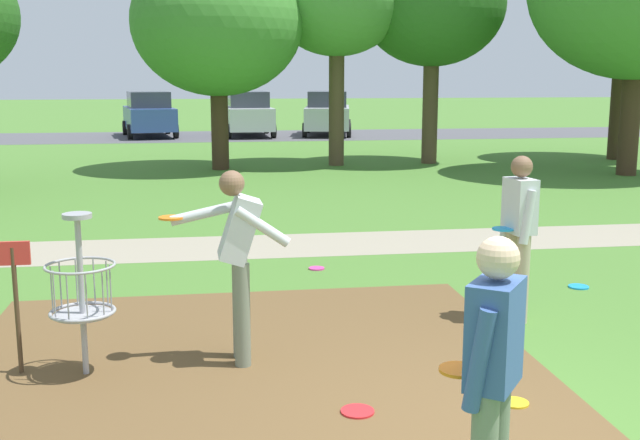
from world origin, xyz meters
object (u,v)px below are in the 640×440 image
at_px(player_waiting_left, 519,228).
at_px(parked_car_center_left, 248,114).
at_px(disc_golf_basket, 74,288).
at_px(frisbee_far_right, 579,287).
at_px(frisbee_scattered_b, 317,268).
at_px(frisbee_by_tee, 515,403).
at_px(player_waiting_right, 238,253).
at_px(tree_far_left, 625,10).
at_px(parked_car_leftmost, 149,114).
at_px(parked_car_center_right, 327,113).
at_px(tree_mid_left, 217,23).
at_px(player_throwing, 492,376).
at_px(frisbee_near_basket, 357,412).
at_px(tree_mid_right, 433,5).

xyz_separation_m(player_waiting_left, parked_car_center_left, (-1.35, 25.15, -0.05)).
distance_m(disc_golf_basket, frisbee_far_right, 5.87).
distance_m(disc_golf_basket, frisbee_scattered_b, 4.19).
distance_m(disc_golf_basket, frisbee_by_tee, 3.69).
height_order(player_waiting_right, frisbee_scattered_b, player_waiting_right).
distance_m(frisbee_scattered_b, tree_far_left, 16.74).
distance_m(disc_golf_basket, parked_car_leftmost, 26.34).
distance_m(parked_car_center_left, parked_car_center_right, 3.34).
relative_size(player_waiting_right, tree_far_left, 0.27).
xyz_separation_m(tree_mid_left, parked_car_center_left, (1.40, 11.57, -2.93)).
height_order(frisbee_far_right, parked_car_center_right, parked_car_center_right).
height_order(player_throwing, tree_far_left, tree_far_left).
relative_size(frisbee_by_tee, parked_car_leftmost, 0.05).
xyz_separation_m(player_waiting_left, tree_mid_left, (-2.75, 13.59, 2.88)).
bearing_deg(player_waiting_right, frisbee_near_basket, -55.50).
xyz_separation_m(frisbee_by_tee, tree_mid_left, (-1.93, 15.60, 3.84)).
xyz_separation_m(player_waiting_right, parked_car_center_left, (1.53, 25.94, -0.06)).
relative_size(frisbee_by_tee, parked_car_center_left, 0.05).
distance_m(disc_golf_basket, tree_mid_left, 14.87).
bearing_deg(tree_far_left, disc_golf_basket, -131.18).
relative_size(player_waiting_left, parked_car_center_left, 0.40).
xyz_separation_m(frisbee_by_tee, tree_mid_right, (4.06, 16.21, 4.42)).
xyz_separation_m(tree_mid_right, parked_car_center_right, (-1.25, 10.89, -3.51)).
distance_m(player_waiting_left, frisbee_near_basket, 3.02).
bearing_deg(frisbee_scattered_b, parked_car_leftmost, 99.08).
xyz_separation_m(frisbee_scattered_b, tree_mid_left, (-1.01, 11.19, 3.84)).
distance_m(frisbee_far_right, parked_car_center_right, 24.07).
bearing_deg(tree_mid_right, tree_far_left, 1.79).
relative_size(player_throwing, tree_far_left, 0.27).
distance_m(tree_mid_left, tree_mid_right, 6.05).
height_order(parked_car_leftmost, parked_car_center_right, same).
distance_m(frisbee_scattered_b, parked_car_center_left, 22.78).
relative_size(frisbee_near_basket, parked_car_leftmost, 0.06).
height_order(frisbee_by_tee, frisbee_scattered_b, same).
distance_m(frisbee_far_right, parked_car_center_left, 24.26).
distance_m(player_throwing, player_waiting_left, 4.09).
relative_size(player_waiting_right, parked_car_leftmost, 0.38).
distance_m(player_waiting_left, parked_car_leftmost, 26.00).
xyz_separation_m(frisbee_near_basket, tree_far_left, (11.15, 16.37, 4.38)).
bearing_deg(player_throwing, frisbee_far_right, 58.36).
distance_m(frisbee_by_tee, parked_car_leftmost, 27.84).
height_order(player_waiting_left, parked_car_center_right, parked_car_center_right).
xyz_separation_m(disc_golf_basket, tree_mid_right, (7.50, 15.08, 3.68)).
xyz_separation_m(frisbee_near_basket, parked_car_leftmost, (-3.37, 27.42, 0.91)).
xyz_separation_m(frisbee_near_basket, parked_car_center_left, (0.70, 27.14, 0.91)).
distance_m(frisbee_scattered_b, tree_mid_right, 13.56).
height_order(frisbee_by_tee, frisbee_far_right, same).
bearing_deg(frisbee_far_right, parked_car_leftmost, 105.29).
bearing_deg(player_throwing, player_waiting_left, 65.50).
bearing_deg(player_waiting_left, frisbee_by_tee, -112.19).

